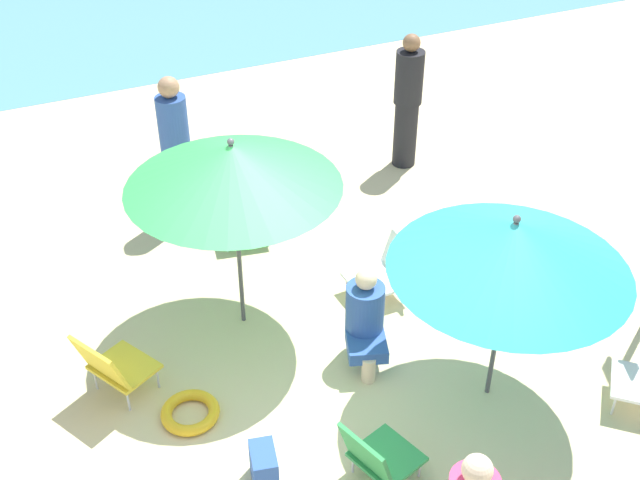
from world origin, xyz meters
TOP-DOWN VIEW (x-y plane):
  - ground_plane at (0.00, 0.00)m, footprint 40.00×40.00m
  - umbrella_green at (-0.13, 1.21)m, footprint 1.82×1.82m
  - umbrella_teal at (1.42, -0.50)m, footprint 1.83×1.83m
  - beach_chair_a at (0.35, 2.53)m, footprint 0.63×0.61m
  - beach_chair_b at (0.13, -0.92)m, footprint 0.63×0.59m
  - beach_chair_c at (-1.41, 0.75)m, footprint 0.68×0.68m
  - beach_chair_e at (1.25, 1.01)m, footprint 0.61×0.51m
  - beach_chair_f at (2.40, 0.39)m, footprint 0.68×0.69m
  - person_a at (-0.14, 3.13)m, footprint 0.32×0.32m
  - person_c at (2.67, 3.15)m, footprint 0.33×0.33m
  - person_d at (0.67, 0.32)m, footprint 0.45×0.56m
  - swim_ring at (-0.93, 0.27)m, footprint 0.48×0.48m
  - beach_bag at (-0.62, -0.57)m, footprint 0.24×0.33m

SIDE VIEW (x-z plane):
  - ground_plane at x=0.00m, z-range 0.00..0.00m
  - swim_ring at x=-0.93m, z-range 0.00..0.09m
  - beach_bag at x=-0.62m, z-range 0.00..0.32m
  - beach_chair_e at x=1.25m, z-range 0.00..0.55m
  - beach_chair_b at x=0.13m, z-range -0.01..0.59m
  - beach_chair_a at x=0.35m, z-range -0.01..0.62m
  - beach_chair_f at x=2.40m, z-range 0.00..0.63m
  - beach_chair_c at x=-1.41m, z-range 0.02..0.68m
  - person_d at x=0.67m, z-range 0.00..0.92m
  - person_c at x=2.67m, z-range 0.00..1.66m
  - person_a at x=-0.14m, z-range 0.01..1.67m
  - umbrella_teal at x=1.42m, z-range 0.62..2.39m
  - umbrella_green at x=-0.13m, z-range 0.70..2.60m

